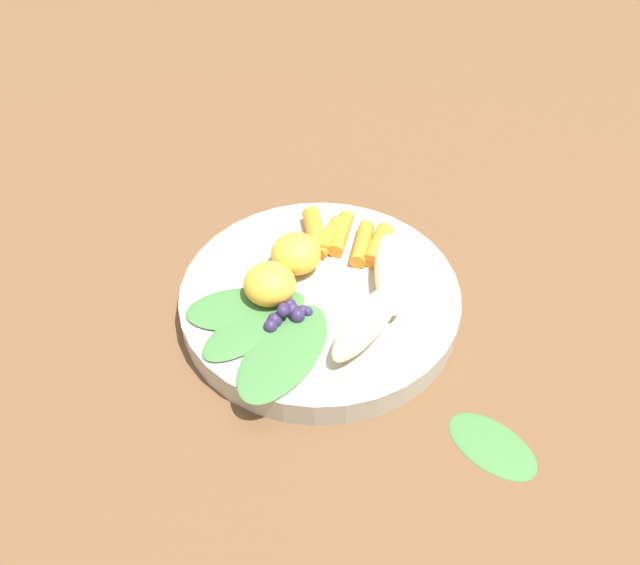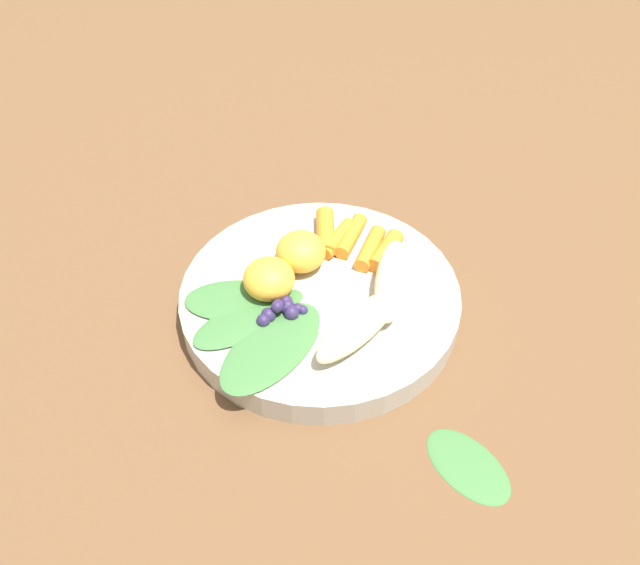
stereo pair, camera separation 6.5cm
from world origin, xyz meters
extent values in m
plane|color=brown|center=(0.00, 0.00, 0.00)|extent=(2.40, 2.40, 0.00)
cylinder|color=#B2AD9E|center=(0.00, 0.00, 0.01)|extent=(0.28, 0.28, 0.03)
ellipsoid|color=beige|center=(-0.01, 0.07, 0.04)|extent=(0.11, 0.03, 0.03)
ellipsoid|color=beige|center=(0.05, 0.05, 0.04)|extent=(0.11, 0.09, 0.03)
ellipsoid|color=#F4A833|center=(0.01, -0.05, 0.05)|extent=(0.05, 0.05, 0.04)
ellipsoid|color=#F4A833|center=(-0.03, -0.03, 0.05)|extent=(0.05, 0.05, 0.04)
cylinder|color=orange|center=(-0.06, 0.06, 0.04)|extent=(0.06, 0.03, 0.02)
cylinder|color=orange|center=(-0.06, 0.04, 0.04)|extent=(0.06, 0.03, 0.02)
cylinder|color=orange|center=(-0.08, 0.02, 0.04)|extent=(0.06, 0.03, 0.02)
cylinder|color=orange|center=(-0.07, 0.01, 0.04)|extent=(0.06, 0.03, 0.02)
cylinder|color=orange|center=(-0.08, -0.01, 0.04)|extent=(0.07, 0.03, 0.02)
sphere|color=#2D234C|center=(0.03, -0.02, 0.03)|extent=(0.01, 0.01, 0.01)
sphere|color=#2D234C|center=(0.03, -0.03, 0.04)|extent=(0.01, 0.01, 0.01)
sphere|color=#2D234C|center=(0.03, -0.03, 0.04)|extent=(0.01, 0.01, 0.01)
sphere|color=#2D234C|center=(0.06, -0.04, 0.03)|extent=(0.01, 0.01, 0.01)
sphere|color=#2D234C|center=(0.04, -0.02, 0.04)|extent=(0.01, 0.01, 0.01)
sphere|color=#2D234C|center=(0.04, -0.03, 0.04)|extent=(0.01, 0.01, 0.01)
sphere|color=#2D234C|center=(0.03, -0.01, 0.03)|extent=(0.01, 0.01, 0.01)
sphere|color=#2D234C|center=(0.04, -0.03, 0.03)|extent=(0.01, 0.01, 0.01)
sphere|color=#2D234C|center=(0.05, -0.04, 0.04)|extent=(0.01, 0.01, 0.01)
sphere|color=#2D234C|center=(0.04, -0.03, 0.04)|extent=(0.01, 0.01, 0.01)
cylinder|color=white|center=(0.03, 0.01, 0.03)|extent=(0.05, 0.05, 0.00)
ellipsoid|color=#3D7038|center=(0.03, -0.08, 0.03)|extent=(0.07, 0.11, 0.00)
ellipsoid|color=#3D7038|center=(0.05, -0.06, 0.03)|extent=(0.12, 0.12, 0.00)
ellipsoid|color=#3D7038|center=(0.08, -0.03, 0.03)|extent=(0.14, 0.11, 0.00)
ellipsoid|color=#3D7038|center=(0.15, 0.15, 0.00)|extent=(0.09, 0.09, 0.01)
camera|label=1|loc=(0.46, 0.02, 0.49)|focal=36.95mm
camera|label=2|loc=(0.45, 0.08, 0.49)|focal=36.95mm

